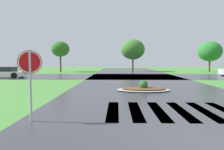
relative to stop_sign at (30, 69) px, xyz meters
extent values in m
cube|color=#35353A|center=(4.90, 7.93, -1.72)|extent=(10.75, 80.00, 0.01)
cube|color=#35353A|center=(4.90, 19.69, -1.72)|extent=(90.00, 9.68, 0.01)
cube|color=white|center=(2.65, 1.58, -1.72)|extent=(0.45, 3.42, 0.01)
cube|color=white|center=(3.55, 1.58, -1.72)|extent=(0.45, 3.42, 0.01)
cube|color=white|center=(4.45, 1.58, -1.72)|extent=(0.45, 3.42, 0.01)
cube|color=white|center=(5.35, 1.58, -1.72)|extent=(0.45, 3.42, 0.01)
cube|color=white|center=(6.25, 1.58, -1.72)|extent=(0.45, 3.42, 0.01)
cylinder|color=#B2B5BA|center=(0.00, 0.00, -0.59)|extent=(0.08, 0.08, 2.27)
cylinder|color=red|center=(0.00, 0.00, 0.23)|extent=(0.73, 0.27, 0.76)
torus|color=white|center=(0.00, 0.00, 0.23)|extent=(0.70, 0.28, 0.73)
ellipsoid|color=#9E9B93|center=(4.57, 7.29, -1.66)|extent=(3.52, 2.21, 0.12)
ellipsoid|color=brown|center=(4.57, 7.29, -1.57)|extent=(2.89, 1.81, 0.10)
sphere|color=#2D6023|center=(4.57, 7.29, -1.32)|extent=(0.56, 0.56, 0.56)
cube|color=silver|center=(-10.09, 17.28, -1.27)|extent=(4.63, 2.00, 0.56)
cube|color=#1E232B|center=(-9.85, 17.29, -0.73)|extent=(1.98, 1.70, 0.52)
cylinder|color=black|center=(-8.50, 16.34, -1.40)|extent=(0.65, 0.24, 0.64)
cylinder|color=black|center=(-8.55, 18.30, -1.40)|extent=(0.65, 0.24, 0.64)
cylinder|color=black|center=(16.93, 21.92, -1.40)|extent=(0.64, 0.23, 0.64)
cylinder|color=#4C3823|center=(-6.97, 30.07, -0.30)|extent=(0.28, 0.28, 2.85)
ellipsoid|color=#2B6820|center=(-6.97, 30.07, 2.20)|extent=(3.08, 3.08, 2.62)
cylinder|color=#4C3823|center=(5.62, 31.55, -0.50)|extent=(0.28, 0.28, 2.44)
ellipsoid|color=#367029|center=(5.62, 31.55, 2.19)|extent=(4.22, 4.22, 3.59)
cylinder|color=#4C3823|center=(18.79, 30.60, -0.66)|extent=(0.28, 0.28, 2.12)
ellipsoid|color=#27752A|center=(18.79, 30.60, 1.80)|extent=(4.01, 4.01, 3.41)
camera|label=1|loc=(2.81, -6.86, 0.29)|focal=34.42mm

